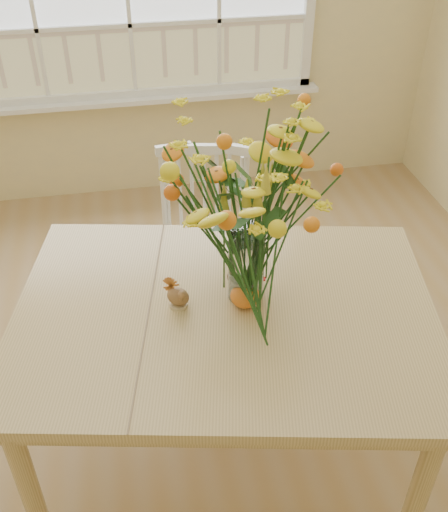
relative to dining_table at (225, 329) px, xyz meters
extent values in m
cube|color=#A68250|center=(-0.16, 0.03, -0.71)|extent=(4.00, 4.50, 0.01)
cube|color=white|center=(-0.16, 2.21, -0.01)|extent=(2.42, 0.12, 0.03)
cube|color=tan|center=(0.00, 0.00, 0.07)|extent=(1.66, 1.34, 0.04)
cube|color=tan|center=(0.00, 0.00, 0.00)|extent=(1.52, 1.19, 0.10)
cylinder|color=tan|center=(-0.73, -0.30, -0.32)|extent=(0.07, 0.07, 0.75)
cylinder|color=tan|center=(-0.55, 0.56, -0.32)|extent=(0.07, 0.07, 0.75)
cylinder|color=tan|center=(0.55, -0.56, -0.32)|extent=(0.07, 0.07, 0.75)
cylinder|color=tan|center=(0.73, 0.30, -0.32)|extent=(0.07, 0.07, 0.75)
cube|color=white|center=(0.05, 0.77, -0.25)|extent=(0.51, 0.50, 0.05)
cube|color=white|center=(0.08, 0.94, 0.00)|extent=(0.44, 0.13, 0.50)
cylinder|color=white|center=(-0.15, 0.65, -0.49)|extent=(0.04, 0.04, 0.43)
cylinder|color=white|center=(-0.09, 0.96, -0.49)|extent=(0.04, 0.04, 0.43)
cylinder|color=white|center=(0.18, 0.58, -0.49)|extent=(0.04, 0.04, 0.43)
cylinder|color=white|center=(0.24, 0.89, -0.49)|extent=(0.04, 0.04, 0.43)
cylinder|color=white|center=(0.09, 0.06, 0.23)|extent=(0.13, 0.13, 0.28)
ellipsoid|color=orange|center=(0.07, 0.01, 0.13)|extent=(0.10, 0.10, 0.08)
cylinder|color=#CCB78C|center=(-0.16, 0.05, 0.10)|extent=(0.07, 0.07, 0.01)
ellipsoid|color=brown|center=(-0.16, 0.05, 0.13)|extent=(0.10, 0.10, 0.07)
ellipsoid|color=#38160F|center=(0.08, 0.12, 0.13)|extent=(0.09, 0.09, 0.08)
camera|label=1|loc=(-0.30, -1.54, 1.50)|focal=42.00mm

